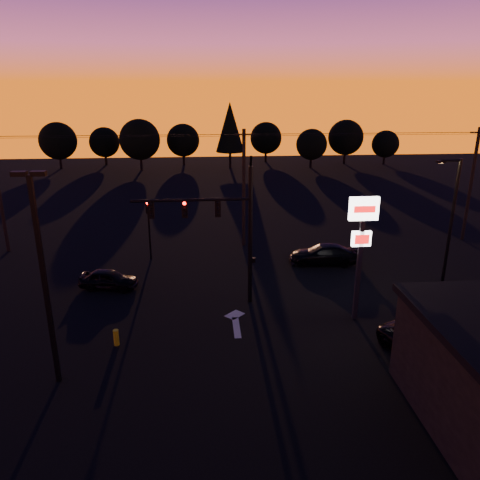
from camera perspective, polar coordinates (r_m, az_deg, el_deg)
The scene contains 23 objects.
ground at distance 24.15m, azimuth -1.46°, elevation -11.82°, with size 120.00×120.00×0.00m, color black.
lane_arrow at distance 25.62m, azimuth -0.54°, elevation -9.87°, with size 1.20×3.10×0.01m.
traffic_signal_mast at distance 25.84m, azimuth -2.25°, elevation 2.24°, with size 6.79×0.52×8.58m.
secondary_signal at distance 33.83m, azimuth -11.07°, elevation 2.25°, with size 0.30×0.31×4.35m.
parking_lot_light at distance 20.16m, azimuth -22.93°, elevation -3.16°, with size 1.25×0.30×9.14m.
pylon_sign at distance 24.79m, azimuth 14.62°, elevation 0.84°, with size 1.50×0.28×6.80m.
streetlight at distance 31.22m, azimuth 24.29°, elevation 2.50°, with size 1.55×0.35×8.00m.
utility_pole_1 at distance 35.73m, azimuth 0.47°, elevation 6.35°, with size 1.40×0.26×9.00m.
utility_pole_2 at distance 41.35m, azimuth 26.32°, elevation 6.12°, with size 1.40×0.26×9.00m.
power_wires at distance 35.09m, azimuth 0.48°, elevation 12.70°, with size 36.00×1.22×0.07m.
bollard at distance 24.12m, azimuth -14.85°, elevation -11.42°, with size 0.27×0.27×0.82m, color #A9A80E.
tree_0 at distance 74.26m, azimuth -21.31°, elevation 11.19°, with size 5.36×5.36×6.74m.
tree_1 at distance 75.78m, azimuth -16.20°, elevation 11.37°, with size 4.54×4.54×5.71m.
tree_2 at distance 69.79m, azimuth -12.13°, elevation 11.88°, with size 5.77×5.78×7.26m.
tree_3 at distance 73.32m, azimuth -6.95°, elevation 11.98°, with size 4.95×4.95×6.22m.
tree_4 at distance 70.16m, azimuth -1.24°, elevation 13.59°, with size 4.18×4.18×9.50m.
tree_5 at distance 75.91m, azimuth 3.18°, elevation 12.31°, with size 4.95×4.95×6.22m.
tree_6 at distance 71.16m, azimuth 8.72°, elevation 11.44°, with size 4.54×4.54×5.71m.
tree_7 at distance 75.52m, azimuth 12.77°, elevation 12.10°, with size 5.36×5.36×6.74m.
tree_8 at distance 76.66m, azimuth 17.31°, elevation 11.11°, with size 4.12×4.12×5.19m.
car_left at distance 30.32m, azimuth -15.73°, elevation -4.62°, with size 1.45×3.60×1.23m, color black.
car_right at distance 33.59m, azimuth 10.12°, elevation -1.72°, with size 1.93×4.75×1.38m, color black.
suv_parked at distance 23.85m, azimuth 21.58°, elevation -11.96°, with size 2.09×4.53×1.26m, color black.
Camera 1 is at (-1.03, -20.76, 12.30)m, focal length 35.00 mm.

